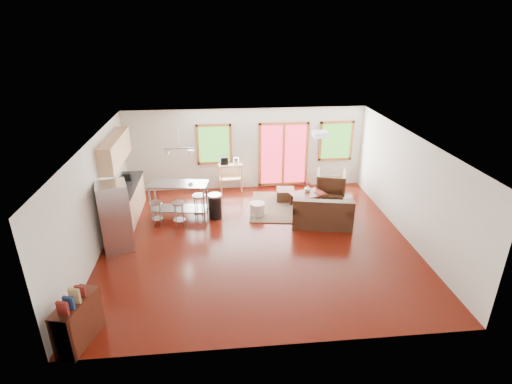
{
  "coord_description": "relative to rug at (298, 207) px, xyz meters",
  "views": [
    {
      "loc": [
        -0.89,
        -8.62,
        5.08
      ],
      "look_at": [
        0.0,
        0.3,
        1.2
      ],
      "focal_mm": 28.0,
      "sensor_mm": 36.0,
      "label": 1
    }
  ],
  "objects": [
    {
      "name": "right_wall",
      "position": [
        2.38,
        -1.8,
        1.29
      ],
      "size": [
        0.02,
        7.0,
        2.6
      ],
      "primitive_type": "cube",
      "color": "beige",
      "rests_on": "ground"
    },
    {
      "name": "pendant_light",
      "position": [
        -3.28,
        -0.3,
        1.88
      ],
      "size": [
        0.8,
        0.18,
        0.79
      ],
      "color": "gray",
      "rests_on": "ceiling"
    },
    {
      "name": "bar_stool_b",
      "position": [
        -3.36,
        -0.89,
        0.53
      ],
      "size": [
        0.43,
        0.43,
        0.73
      ],
      "rotation": [
        0.0,
        0.0,
        0.27
      ],
      "color": "#B7BABC",
      "rests_on": "floor"
    },
    {
      "name": "rug",
      "position": [
        0.0,
        0.0,
        0.0
      ],
      "size": [
        3.01,
        2.48,
        0.03
      ],
      "primitive_type": "cube",
      "rotation": [
        0.0,
        0.0,
        -0.15
      ],
      "color": "#445337",
      "rests_on": "floor"
    },
    {
      "name": "back_wall",
      "position": [
        -1.38,
        1.71,
        1.29
      ],
      "size": [
        7.5,
        0.02,
        2.6
      ],
      "primitive_type": "cube",
      "color": "beige",
      "rests_on": "ground"
    },
    {
      "name": "trash_can",
      "position": [
        -2.41,
        -0.42,
        0.34
      ],
      "size": [
        0.39,
        0.39,
        0.7
      ],
      "rotation": [
        0.0,
        0.0,
        0.04
      ],
      "color": "black",
      "rests_on": "floor"
    },
    {
      "name": "kitchen_cart",
      "position": [
        -1.93,
        1.49,
        0.77
      ],
      "size": [
        0.79,
        0.55,
        1.15
      ],
      "rotation": [
        0.0,
        0.0,
        0.1
      ],
      "color": "tan",
      "rests_on": "floor"
    },
    {
      "name": "left_wall",
      "position": [
        -5.14,
        -1.8,
        1.29
      ],
      "size": [
        0.02,
        7.0,
        2.6
      ],
      "primitive_type": "cube",
      "color": "beige",
      "rests_on": "ground"
    },
    {
      "name": "cabinets",
      "position": [
        -4.87,
        -0.1,
        0.91
      ],
      "size": [
        0.64,
        2.24,
        2.3
      ],
      "color": "tan",
      "rests_on": "floor"
    },
    {
      "name": "bar_stool_a",
      "position": [
        -3.95,
        -0.73,
        0.5
      ],
      "size": [
        0.34,
        0.34,
        0.69
      ],
      "rotation": [
        0.0,
        0.0,
        0.04
      ],
      "color": "#B7BABC",
      "rests_on": "floor"
    },
    {
      "name": "vase",
      "position": [
        0.32,
        0.22,
        0.51
      ],
      "size": [
        0.23,
        0.23,
        0.33
      ],
      "rotation": [
        0.0,
        0.0,
        0.17
      ],
      "color": "silver",
      "rests_on": "coffee_table"
    },
    {
      "name": "armchair",
      "position": [
        1.17,
        0.73,
        0.43
      ],
      "size": [
        1.06,
        1.02,
        0.89
      ],
      "primitive_type": "imported",
      "rotation": [
        0.0,
        0.0,
        2.86
      ],
      "color": "#311D12",
      "rests_on": "floor"
    },
    {
      "name": "ottoman",
      "position": [
        -0.28,
        0.57,
        0.16
      ],
      "size": [
        0.59,
        0.59,
        0.35
      ],
      "primitive_type": "cube",
      "rotation": [
        0.0,
        0.0,
        -0.12
      ],
      "color": "#311D12",
      "rests_on": "floor"
    },
    {
      "name": "floor",
      "position": [
        -1.38,
        -1.8,
        -0.02
      ],
      "size": [
        7.5,
        7.0,
        0.02
      ],
      "primitive_type": "cube",
      "color": "#390A04",
      "rests_on": "ground"
    },
    {
      "name": "ceiling",
      "position": [
        -1.38,
        -1.8,
        2.6
      ],
      "size": [
        7.5,
        7.0,
        0.02
      ],
      "primitive_type": "cube",
      "color": "silver",
      "rests_on": "ground"
    },
    {
      "name": "loveseat",
      "position": [
        0.43,
        -1.11,
        0.32
      ],
      "size": [
        1.72,
        1.19,
        0.84
      ],
      "rotation": [
        0.0,
        0.0,
        -0.2
      ],
      "color": "#311D12",
      "rests_on": "floor"
    },
    {
      "name": "book",
      "position": [
        0.55,
        0.02,
        0.53
      ],
      "size": [
        0.21,
        0.08,
        0.28
      ],
      "primitive_type": "imported",
      "rotation": [
        0.0,
        0.0,
        0.28
      ],
      "color": "maroon",
      "rests_on": "coffee_table"
    },
    {
      "name": "bookshelf",
      "position": [
        -4.73,
        -4.87,
        0.42
      ],
      "size": [
        0.61,
        1.0,
        1.1
      ],
      "rotation": [
        0.0,
        0.0,
        -0.29
      ],
      "color": "#39170C",
      "rests_on": "floor"
    },
    {
      "name": "coffee_table",
      "position": [
        0.3,
        0.08,
        0.33
      ],
      "size": [
        1.14,
        0.88,
        0.4
      ],
      "rotation": [
        0.0,
        0.0,
        0.31
      ],
      "color": "#39170C",
      "rests_on": "floor"
    },
    {
      "name": "front_wall",
      "position": [
        -1.38,
        -5.31,
        1.29
      ],
      "size": [
        7.5,
        0.02,
        2.6
      ],
      "primitive_type": "cube",
      "color": "beige",
      "rests_on": "ground"
    },
    {
      "name": "refrigerator",
      "position": [
        -4.73,
        -1.8,
        0.82
      ],
      "size": [
        0.83,
        0.82,
        1.68
      ],
      "rotation": [
        0.0,
        0.0,
        0.29
      ],
      "color": "#B7BABC",
      "rests_on": "floor"
    },
    {
      "name": "french_doors",
      "position": [
        -0.18,
        1.66,
        1.09
      ],
      "size": [
        1.6,
        0.05,
        2.1
      ],
      "color": "#AF1F32",
      "rests_on": "back_wall"
    },
    {
      "name": "pouf",
      "position": [
        -1.23,
        -0.38,
        0.17
      ],
      "size": [
        0.53,
        0.53,
        0.37
      ],
      "primitive_type": "cylinder",
      "rotation": [
        0.0,
        0.0,
        0.31
      ],
      "color": "beige",
      "rests_on": "floor"
    },
    {
      "name": "bar_stool_c",
      "position": [
        -2.83,
        -0.57,
        0.56
      ],
      "size": [
        0.43,
        0.43,
        0.77
      ],
      "rotation": [
        0.0,
        0.0,
        -0.21
      ],
      "color": "#B7BABC",
      "rests_on": "floor"
    },
    {
      "name": "island",
      "position": [
        -3.39,
        -0.28,
        0.69
      ],
      "size": [
        1.68,
        0.86,
        1.02
      ],
      "rotation": [
        0.0,
        0.0,
        -0.14
      ],
      "color": "#B7BABC",
      "rests_on": "floor"
    },
    {
      "name": "window_right",
      "position": [
        1.52,
        1.66,
        1.49
      ],
      "size": [
        1.1,
        0.05,
        1.3
      ],
      "color": "#27551A",
      "rests_on": "back_wall"
    },
    {
      "name": "ceiling_flush",
      "position": [
        0.22,
        -1.2,
        2.52
      ],
      "size": [
        0.35,
        0.35,
        0.12
      ],
      "primitive_type": "cube",
      "color": "white",
      "rests_on": "ceiling"
    },
    {
      "name": "window_left",
      "position": [
        -2.38,
        1.66,
        1.49
      ],
      "size": [
        1.1,
        0.05,
        1.3
      ],
      "color": "#27551A",
      "rests_on": "back_wall"
    },
    {
      "name": "cup",
      "position": [
        -3.04,
        -0.41,
        1.0
      ],
      "size": [
        0.15,
        0.12,
        0.14
      ],
      "primitive_type": "imported",
      "rotation": [
        0.0,
        0.0,
        -0.12
      ],
      "color": "silver",
      "rests_on": "island"
    }
  ]
}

